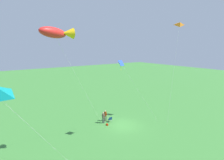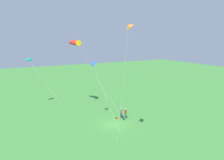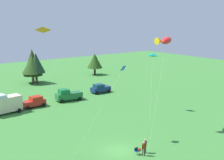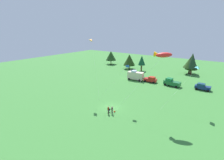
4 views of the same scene
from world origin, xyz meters
TOP-DOWN VIEW (x-y plane):
  - ground_plane at (0.00, 0.00)m, footprint 160.00×160.00m
  - person_kite_flyer at (2.00, -2.38)m, footprint 0.56×0.38m
  - folding_chair at (0.95, -2.11)m, footprint 0.50×0.50m
  - person_spectator at (1.35, -2.86)m, footprint 0.53×0.45m
  - backpack_on_grass at (1.96, -1.42)m, footprint 0.23×0.33m
  - van_camper_beige at (-6.28, 22.98)m, footprint 5.63×3.14m
  - car_red_sedan at (-0.87, 23.67)m, footprint 4.31×2.43m
  - truck_green_flatbed at (6.09, 23.81)m, footprint 5.20×2.88m
  - car_navy_hatch at (14.63, 25.32)m, footprint 4.21×2.23m
  - kite_large_fish at (9.98, 2.64)m, footprint 9.74×6.48m
  - kite_delta_teal at (15.16, 10.21)m, footprint 6.45×6.26m
  - kite_delta_orange at (-7.92, 2.85)m, footprint 2.61×1.35m
  - kite_diamond_blue at (2.19, 2.48)m, footprint 8.32×1.10m

SIDE VIEW (x-z plane):
  - ground_plane at x=0.00m, z-range 0.00..0.00m
  - backpack_on_grass at x=1.96m, z-range 0.00..0.22m
  - folding_chair at x=0.95m, z-range 0.08..0.90m
  - car_red_sedan at x=-0.87m, z-range 0.00..1.89m
  - car_navy_hatch at x=14.63m, z-range 0.00..1.89m
  - person_kite_flyer at x=2.00m, z-range 0.15..1.89m
  - person_spectator at x=1.35m, z-range 0.15..1.89m
  - truck_green_flatbed at x=6.09m, z-range -0.07..2.27m
  - van_camper_beige at x=-6.28m, z-range -0.03..3.31m
  - kite_diamond_blue at x=2.19m, z-range 4.14..13.97m
  - kite_delta_teal at x=15.16m, z-range 4.58..14.50m
  - kite_large_fish at x=9.98m, z-range 6.02..19.22m
  - kite_delta_orange at x=-7.92m, z-range 7.09..22.16m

